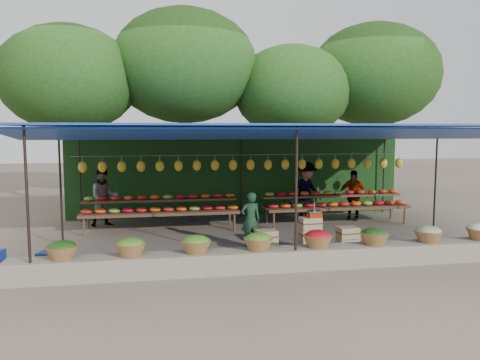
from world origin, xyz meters
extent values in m
plane|color=brown|center=(0.00, 0.00, 0.00)|extent=(60.00, 60.00, 0.00)
cube|color=#6F6859|center=(0.00, -2.75, 0.20)|extent=(10.60, 0.55, 0.40)
cylinder|color=black|center=(-4.80, -2.90, 1.40)|extent=(0.05, 0.05, 2.80)
cylinder|color=black|center=(0.00, -2.90, 1.40)|extent=(0.05, 0.05, 2.80)
cylinder|color=black|center=(-4.80, 0.00, 1.40)|extent=(0.05, 0.05, 2.80)
cylinder|color=black|center=(4.80, 0.00, 1.40)|extent=(0.05, 0.05, 2.80)
cylinder|color=black|center=(-4.80, 2.90, 1.40)|extent=(0.05, 0.05, 2.80)
cylinder|color=black|center=(0.00, 2.90, 1.40)|extent=(0.05, 0.05, 2.80)
cylinder|color=black|center=(4.80, 2.90, 1.40)|extent=(0.05, 0.05, 2.80)
cube|color=#173EB1|center=(0.00, 0.00, 2.80)|extent=(10.80, 6.60, 0.04)
cube|color=#173EB1|center=(0.00, -2.00, 2.62)|extent=(10.80, 2.19, 0.26)
cube|color=#173EB1|center=(0.00, 2.00, 2.62)|extent=(10.80, 2.19, 0.26)
cylinder|color=#97979C|center=(0.00, 1.40, 2.02)|extent=(9.60, 0.01, 0.01)
ellipsoid|color=gold|center=(-4.50, 1.40, 1.74)|extent=(0.23, 0.17, 0.30)
ellipsoid|color=gold|center=(-4.00, 1.40, 1.74)|extent=(0.23, 0.17, 0.30)
ellipsoid|color=gold|center=(-3.50, 1.40, 1.74)|extent=(0.23, 0.17, 0.30)
ellipsoid|color=gold|center=(-3.00, 1.40, 1.74)|extent=(0.23, 0.17, 0.30)
ellipsoid|color=gold|center=(-2.50, 1.40, 1.74)|extent=(0.23, 0.17, 0.30)
ellipsoid|color=gold|center=(-2.00, 1.40, 1.74)|extent=(0.23, 0.17, 0.30)
ellipsoid|color=gold|center=(-1.50, 1.40, 1.74)|extent=(0.23, 0.17, 0.30)
ellipsoid|color=gold|center=(-1.00, 1.40, 1.74)|extent=(0.23, 0.17, 0.30)
ellipsoid|color=gold|center=(-0.50, 1.40, 1.74)|extent=(0.23, 0.17, 0.30)
ellipsoid|color=gold|center=(0.00, 1.40, 1.74)|extent=(0.23, 0.17, 0.30)
ellipsoid|color=gold|center=(0.50, 1.40, 1.74)|extent=(0.23, 0.17, 0.30)
ellipsoid|color=gold|center=(1.00, 1.40, 1.74)|extent=(0.23, 0.17, 0.30)
ellipsoid|color=gold|center=(1.50, 1.40, 1.74)|extent=(0.23, 0.17, 0.30)
ellipsoid|color=gold|center=(2.00, 1.40, 1.74)|extent=(0.23, 0.17, 0.30)
ellipsoid|color=gold|center=(2.50, 1.40, 1.74)|extent=(0.23, 0.17, 0.30)
ellipsoid|color=gold|center=(3.00, 1.40, 1.74)|extent=(0.23, 0.17, 0.30)
ellipsoid|color=gold|center=(3.50, 1.40, 1.74)|extent=(0.23, 0.17, 0.30)
ellipsoid|color=gold|center=(4.00, 1.40, 1.74)|extent=(0.23, 0.17, 0.30)
ellipsoid|color=gold|center=(4.50, 1.40, 1.74)|extent=(0.23, 0.17, 0.30)
ellipsoid|color=#214512|center=(-4.30, -2.75, 0.62)|extent=(0.52, 0.52, 0.23)
ellipsoid|color=#4E7E21|center=(-3.10, -2.75, 0.62)|extent=(0.52, 0.52, 0.23)
ellipsoid|color=#4E7E21|center=(-1.90, -2.75, 0.62)|extent=(0.52, 0.52, 0.23)
ellipsoid|color=#4E7E21|center=(-0.70, -2.75, 0.62)|extent=(0.52, 0.52, 0.23)
ellipsoid|color=#B20E18|center=(0.50, -2.75, 0.62)|extent=(0.52, 0.52, 0.23)
ellipsoid|color=#214512|center=(1.70, -2.75, 0.62)|extent=(0.52, 0.52, 0.23)
ellipsoid|color=#89A969|center=(2.90, -2.75, 0.62)|extent=(0.52, 0.52, 0.23)
cube|color=#1D4117|center=(0.00, 3.15, 1.25)|extent=(10.60, 0.06, 2.50)
cylinder|color=#3D2116|center=(-5.50, 5.80, 1.98)|extent=(0.36, 0.36, 3.97)
ellipsoid|color=#193C10|center=(-5.50, 5.80, 4.46)|extent=(4.77, 4.77, 3.69)
cylinder|color=#3D2116|center=(-1.50, 6.20, 2.24)|extent=(0.36, 0.36, 4.48)
ellipsoid|color=#193C10|center=(-1.50, 6.20, 5.04)|extent=(5.39, 5.39, 4.17)
cylinder|color=#3D2116|center=(2.50, 5.90, 1.86)|extent=(0.36, 0.36, 3.71)
ellipsoid|color=#193C10|center=(2.50, 5.90, 4.18)|extent=(4.47, 4.47, 3.45)
cylinder|color=#3D2116|center=(6.00, 6.30, 2.18)|extent=(0.36, 0.36, 4.35)
ellipsoid|color=#193C10|center=(6.00, 6.30, 4.90)|extent=(5.24, 5.24, 4.05)
cube|color=#4B2E1E|center=(-2.50, 1.30, 0.50)|extent=(4.20, 0.95, 0.08)
cube|color=#4B2E1E|center=(-2.50, 1.60, 0.78)|extent=(4.20, 0.35, 0.06)
cylinder|color=#4B2E1E|center=(-4.45, 0.90, 0.25)|extent=(0.06, 0.06, 0.50)
cylinder|color=#4B2E1E|center=(-0.55, 0.90, 0.25)|extent=(0.06, 0.06, 0.50)
cylinder|color=#4B2E1E|center=(-4.45, 1.70, 0.25)|extent=(0.06, 0.06, 0.50)
cylinder|color=#4B2E1E|center=(-0.55, 1.70, 0.25)|extent=(0.06, 0.06, 0.50)
ellipsoid|color=red|center=(-4.40, 1.15, 0.60)|extent=(0.31, 0.26, 0.13)
ellipsoid|color=#87A733|center=(-4.40, 1.60, 0.87)|extent=(0.26, 0.22, 0.12)
ellipsoid|color=#EB5114|center=(-4.05, 1.15, 0.60)|extent=(0.31, 0.26, 0.13)
ellipsoid|color=#B20E18|center=(-4.05, 1.60, 0.87)|extent=(0.26, 0.22, 0.12)
ellipsoid|color=#87A733|center=(-3.70, 1.15, 0.60)|extent=(0.31, 0.26, 0.13)
ellipsoid|color=red|center=(-3.70, 1.60, 0.87)|extent=(0.26, 0.22, 0.12)
ellipsoid|color=#B20E18|center=(-3.35, 1.15, 0.60)|extent=(0.31, 0.26, 0.13)
ellipsoid|color=#EB5114|center=(-3.35, 1.60, 0.87)|extent=(0.26, 0.22, 0.12)
ellipsoid|color=red|center=(-3.00, 1.15, 0.60)|extent=(0.31, 0.26, 0.13)
ellipsoid|color=red|center=(-3.00, 1.60, 0.87)|extent=(0.26, 0.22, 0.12)
ellipsoid|color=#EB5114|center=(-2.65, 1.15, 0.60)|extent=(0.31, 0.26, 0.13)
ellipsoid|color=#EB5114|center=(-2.65, 1.60, 0.87)|extent=(0.26, 0.22, 0.12)
ellipsoid|color=red|center=(-2.30, 1.15, 0.60)|extent=(0.31, 0.26, 0.13)
ellipsoid|color=#87A733|center=(-2.30, 1.60, 0.87)|extent=(0.26, 0.22, 0.12)
ellipsoid|color=#EB5114|center=(-1.95, 1.15, 0.60)|extent=(0.31, 0.26, 0.13)
ellipsoid|color=#B20E18|center=(-1.95, 1.60, 0.87)|extent=(0.26, 0.22, 0.12)
ellipsoid|color=#87A733|center=(-1.60, 1.15, 0.60)|extent=(0.31, 0.26, 0.13)
ellipsoid|color=red|center=(-1.60, 1.60, 0.87)|extent=(0.26, 0.22, 0.12)
ellipsoid|color=#B20E18|center=(-1.25, 1.15, 0.60)|extent=(0.31, 0.26, 0.13)
ellipsoid|color=#EB5114|center=(-1.25, 1.60, 0.87)|extent=(0.26, 0.22, 0.12)
ellipsoid|color=red|center=(-0.90, 1.15, 0.60)|extent=(0.31, 0.26, 0.13)
ellipsoid|color=red|center=(-0.90, 1.60, 0.87)|extent=(0.26, 0.22, 0.12)
ellipsoid|color=#EB5114|center=(-0.55, 1.15, 0.60)|extent=(0.31, 0.26, 0.13)
ellipsoid|color=#EB5114|center=(-0.55, 1.60, 0.87)|extent=(0.26, 0.22, 0.12)
cube|color=#4B2E1E|center=(2.50, 1.30, 0.50)|extent=(4.20, 0.95, 0.08)
cube|color=#4B2E1E|center=(2.50, 1.60, 0.78)|extent=(4.20, 0.35, 0.06)
cylinder|color=#4B2E1E|center=(0.55, 0.90, 0.25)|extent=(0.06, 0.06, 0.50)
cylinder|color=#4B2E1E|center=(4.45, 0.90, 0.25)|extent=(0.06, 0.06, 0.50)
cylinder|color=#4B2E1E|center=(0.55, 1.70, 0.25)|extent=(0.06, 0.06, 0.50)
cylinder|color=#4B2E1E|center=(4.45, 1.70, 0.25)|extent=(0.06, 0.06, 0.50)
ellipsoid|color=red|center=(0.60, 1.15, 0.60)|extent=(0.31, 0.26, 0.13)
ellipsoid|color=#87A733|center=(0.60, 1.60, 0.87)|extent=(0.26, 0.22, 0.12)
ellipsoid|color=#EB5114|center=(0.95, 1.15, 0.60)|extent=(0.31, 0.26, 0.13)
ellipsoid|color=#B20E18|center=(0.95, 1.60, 0.87)|extent=(0.26, 0.22, 0.12)
ellipsoid|color=#87A733|center=(1.30, 1.15, 0.60)|extent=(0.31, 0.26, 0.13)
ellipsoid|color=red|center=(1.30, 1.60, 0.87)|extent=(0.26, 0.22, 0.12)
ellipsoid|color=#B20E18|center=(1.65, 1.15, 0.60)|extent=(0.31, 0.26, 0.13)
ellipsoid|color=#EB5114|center=(1.65, 1.60, 0.87)|extent=(0.26, 0.22, 0.12)
ellipsoid|color=red|center=(2.00, 1.15, 0.60)|extent=(0.31, 0.26, 0.13)
ellipsoid|color=red|center=(2.00, 1.60, 0.87)|extent=(0.26, 0.22, 0.12)
ellipsoid|color=#EB5114|center=(2.35, 1.15, 0.60)|extent=(0.31, 0.26, 0.13)
ellipsoid|color=#EB5114|center=(2.35, 1.60, 0.87)|extent=(0.26, 0.22, 0.12)
ellipsoid|color=red|center=(2.70, 1.15, 0.60)|extent=(0.31, 0.26, 0.13)
ellipsoid|color=#87A733|center=(2.70, 1.60, 0.87)|extent=(0.26, 0.22, 0.12)
ellipsoid|color=#EB5114|center=(3.05, 1.15, 0.60)|extent=(0.31, 0.26, 0.13)
ellipsoid|color=#B20E18|center=(3.05, 1.60, 0.87)|extent=(0.26, 0.22, 0.12)
ellipsoid|color=#87A733|center=(3.40, 1.15, 0.60)|extent=(0.31, 0.26, 0.13)
ellipsoid|color=red|center=(3.40, 1.60, 0.87)|extent=(0.26, 0.22, 0.12)
ellipsoid|color=#B20E18|center=(3.75, 1.15, 0.60)|extent=(0.31, 0.26, 0.13)
ellipsoid|color=#EB5114|center=(3.75, 1.60, 0.87)|extent=(0.26, 0.22, 0.12)
ellipsoid|color=red|center=(4.10, 1.15, 0.60)|extent=(0.31, 0.26, 0.13)
ellipsoid|color=red|center=(4.10, 1.60, 0.87)|extent=(0.26, 0.22, 0.12)
ellipsoid|color=#EB5114|center=(4.45, 1.15, 0.60)|extent=(0.31, 0.26, 0.13)
ellipsoid|color=#EB5114|center=(4.45, 1.60, 0.87)|extent=(0.26, 0.22, 0.12)
cube|color=#A1795C|center=(-0.24, -1.54, 0.12)|extent=(0.47, 0.36, 0.25)
cube|color=#A1795C|center=(-0.24, -1.54, 0.39)|extent=(0.47, 0.36, 0.25)
cube|color=#A1795C|center=(0.76, -1.54, 0.12)|extent=(0.47, 0.36, 0.25)
cube|color=#A1795C|center=(0.76, -1.54, 0.39)|extent=(0.47, 0.36, 0.25)
cube|color=#A1795C|center=(0.76, -1.54, 0.65)|extent=(0.47, 0.36, 0.25)
cube|color=#A1795C|center=(1.66, -1.54, 0.12)|extent=(0.47, 0.36, 0.25)
cube|color=#A1795C|center=(1.66, -1.54, 0.39)|extent=(0.47, 0.36, 0.25)
cube|color=#B2240E|center=(0.85, -1.54, 0.83)|extent=(0.29, 0.25, 0.12)
cylinder|color=#97979C|center=(0.85, -1.54, 0.90)|extent=(0.31, 0.31, 0.03)
cylinder|color=#97979C|center=(0.85, -1.54, 0.99)|extent=(0.03, 0.03, 0.21)
imported|color=#193722|center=(-0.49, -0.96, 0.64)|extent=(0.49, 0.34, 1.29)
imported|color=slate|center=(-4.06, 2.16, 0.82)|extent=(0.93, 0.80, 1.64)
imported|color=slate|center=(1.86, 2.08, 0.87)|extent=(1.29, 1.01, 1.75)
imported|color=slate|center=(3.24, 1.78, 0.76)|extent=(0.94, 0.79, 1.51)
cube|color=navy|center=(-4.67, -1.79, 0.15)|extent=(0.58, 0.48, 0.30)
camera|label=1|loc=(-2.63, -11.36, 2.68)|focal=35.00mm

